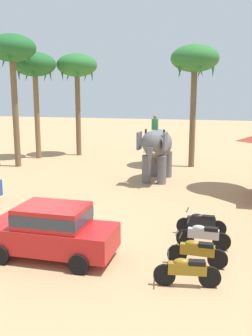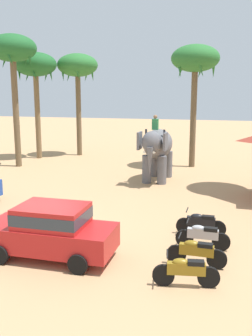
{
  "view_description": "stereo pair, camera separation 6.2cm",
  "coord_description": "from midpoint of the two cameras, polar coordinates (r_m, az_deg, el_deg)",
  "views": [
    {
      "loc": [
        6.01,
        -11.29,
        5.15
      ],
      "look_at": [
        1.52,
        5.75,
        1.6
      ],
      "focal_mm": 40.75,
      "sensor_mm": 36.0,
      "label": 1
    },
    {
      "loc": [
        6.07,
        -11.28,
        5.15
      ],
      "look_at": [
        1.52,
        5.75,
        1.6
      ],
      "focal_mm": 40.75,
      "sensor_mm": 36.0,
      "label": 2
    }
  ],
  "objects": [
    {
      "name": "motorcycle_mid_row",
      "position": [
        13.09,
        11.33,
        -9.83
      ],
      "size": [
        1.8,
        0.55,
        0.94
      ],
      "color": "black",
      "rests_on": "ground"
    },
    {
      "name": "palm_tree_behind_elephant",
      "position": [
        26.56,
        10.17,
        15.34
      ],
      "size": [
        3.2,
        3.2,
        8.2
      ],
      "color": "brown",
      "rests_on": "ground"
    },
    {
      "name": "motorcycle_second_in_row",
      "position": [
        11.81,
        10.44,
        -12.19
      ],
      "size": [
        1.8,
        0.55,
        0.94
      ],
      "color": "black",
      "rests_on": "ground"
    },
    {
      "name": "elephant_with_mahout",
      "position": [
        22.1,
        4.56,
        3.13
      ],
      "size": [
        1.7,
        3.89,
        3.88
      ],
      "color": "slate",
      "rests_on": "ground"
    },
    {
      "name": "palm_tree_leaning_seaward",
      "position": [
        27.39,
        -16.76,
        16.24
      ],
      "size": [
        3.2,
        3.2,
        8.87
      ],
      "color": "brown",
      "rests_on": "ground"
    },
    {
      "name": "motorcycle_fourth_in_row",
      "position": [
        14.23,
        11.05,
        -8.06
      ],
      "size": [
        1.8,
        0.55,
        0.94
      ],
      "color": "black",
      "rests_on": "ground"
    },
    {
      "name": "palm_tree_near_hut",
      "position": [
        31.31,
        -7.4,
        14.6
      ],
      "size": [
        3.2,
        3.2,
        8.08
      ],
      "color": "brown",
      "rests_on": "ground"
    },
    {
      "name": "palm_tree_left_of_road",
      "position": [
        30.42,
        -13.55,
        14.42
      ],
      "size": [
        3.2,
        3.2,
        8.05
      ],
      "color": "brown",
      "rests_on": "ground"
    },
    {
      "name": "motorcycle_nearest_camera",
      "position": [
        10.64,
        8.94,
        -14.9
      ],
      "size": [
        1.79,
        0.55,
        0.94
      ],
      "color": "black",
      "rests_on": "ground"
    },
    {
      "name": "ground_plane",
      "position": [
        13.8,
        -12.66,
        -10.82
      ],
      "size": [
        120.0,
        120.0,
        0.0
      ],
      "primitive_type": "plane",
      "color": "tan"
    },
    {
      "name": "car_sedan_foreground",
      "position": [
        12.26,
        -11.24,
        -8.98
      ],
      "size": [
        4.11,
        1.89,
        1.7
      ],
      "color": "red",
      "rests_on": "ground"
    }
  ]
}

